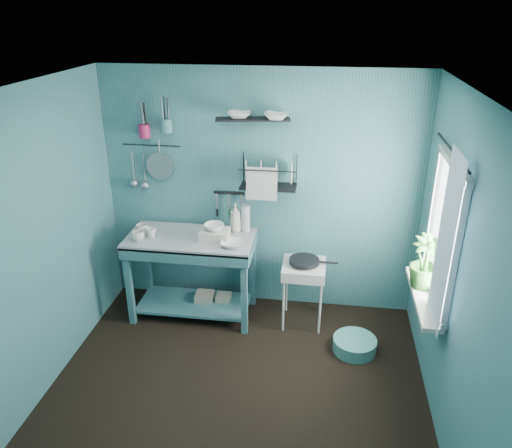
# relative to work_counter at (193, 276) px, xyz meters

# --- Properties ---
(floor) EXTENTS (3.20, 3.20, 0.00)m
(floor) POSITION_rel_work_counter_xyz_m (0.65, -1.12, -0.45)
(floor) COLOR black
(floor) RESTS_ON ground
(ceiling) EXTENTS (3.20, 3.20, 0.00)m
(ceiling) POSITION_rel_work_counter_xyz_m (0.65, -1.12, 2.05)
(ceiling) COLOR silver
(ceiling) RESTS_ON ground
(wall_back) EXTENTS (3.20, 0.00, 3.20)m
(wall_back) POSITION_rel_work_counter_xyz_m (0.65, 0.38, 0.80)
(wall_back) COLOR #386E74
(wall_back) RESTS_ON ground
(wall_front) EXTENTS (3.20, 0.00, 3.20)m
(wall_front) POSITION_rel_work_counter_xyz_m (0.65, -2.62, 0.80)
(wall_front) COLOR #386E74
(wall_front) RESTS_ON ground
(wall_left) EXTENTS (0.00, 3.00, 3.00)m
(wall_left) POSITION_rel_work_counter_xyz_m (-0.95, -1.12, 0.80)
(wall_left) COLOR #386E74
(wall_left) RESTS_ON ground
(wall_right) EXTENTS (0.00, 3.00, 3.00)m
(wall_right) POSITION_rel_work_counter_xyz_m (2.25, -1.12, 0.80)
(wall_right) COLOR #386E74
(wall_right) RESTS_ON ground
(work_counter) EXTENTS (1.33, 0.77, 0.90)m
(work_counter) POSITION_rel_work_counter_xyz_m (0.00, 0.00, 0.00)
(work_counter) COLOR #356A71
(work_counter) RESTS_ON floor
(mug_left) EXTENTS (0.12, 0.12, 0.10)m
(mug_left) POSITION_rel_work_counter_xyz_m (-0.48, -0.16, 0.50)
(mug_left) COLOR white
(mug_left) RESTS_ON work_counter
(mug_mid) EXTENTS (0.14, 0.14, 0.09)m
(mug_mid) POSITION_rel_work_counter_xyz_m (-0.38, -0.06, 0.49)
(mug_mid) COLOR white
(mug_mid) RESTS_ON work_counter
(mug_right) EXTENTS (0.17, 0.17, 0.10)m
(mug_right) POSITION_rel_work_counter_xyz_m (-0.50, 0.00, 0.50)
(mug_right) COLOR white
(mug_right) RESTS_ON work_counter
(wash_tub) EXTENTS (0.28, 0.22, 0.10)m
(wash_tub) POSITION_rel_work_counter_xyz_m (0.25, -0.02, 0.50)
(wash_tub) COLOR beige
(wash_tub) RESTS_ON work_counter
(tub_bowl) EXTENTS (0.20, 0.19, 0.06)m
(tub_bowl) POSITION_rel_work_counter_xyz_m (0.25, -0.02, 0.58)
(tub_bowl) COLOR white
(tub_bowl) RESTS_ON wash_tub
(soap_bottle) EXTENTS (0.11, 0.12, 0.30)m
(soap_bottle) POSITION_rel_work_counter_xyz_m (0.42, 0.20, 0.60)
(soap_bottle) COLOR beige
(soap_bottle) RESTS_ON work_counter
(water_bottle) EXTENTS (0.09, 0.09, 0.28)m
(water_bottle) POSITION_rel_work_counter_xyz_m (0.52, 0.22, 0.59)
(water_bottle) COLOR #AFBFC3
(water_bottle) RESTS_ON work_counter
(counter_bowl) EXTENTS (0.22, 0.22, 0.05)m
(counter_bowl) POSITION_rel_work_counter_xyz_m (0.45, -0.15, 0.47)
(counter_bowl) COLOR white
(counter_bowl) RESTS_ON work_counter
(hotplate_stand) EXTENTS (0.47, 0.47, 0.67)m
(hotplate_stand) POSITION_rel_work_counter_xyz_m (1.14, 0.01, -0.11)
(hotplate_stand) COLOR silver
(hotplate_stand) RESTS_ON floor
(frying_pan) EXTENTS (0.30, 0.30, 0.03)m
(frying_pan) POSITION_rel_work_counter_xyz_m (1.14, 0.01, 0.26)
(frying_pan) COLOR black
(frying_pan) RESTS_ON hotplate_stand
(knife_strip) EXTENTS (0.32, 0.02, 0.03)m
(knife_strip) POSITION_rel_work_counter_xyz_m (0.33, 0.35, 0.80)
(knife_strip) COLOR black
(knife_strip) RESTS_ON wall_back
(dish_rack) EXTENTS (0.57, 0.29, 0.32)m
(dish_rack) POSITION_rel_work_counter_xyz_m (0.75, 0.25, 1.08)
(dish_rack) COLOR black
(dish_rack) RESTS_ON wall_back
(upper_shelf) EXTENTS (0.72, 0.30, 0.01)m
(upper_shelf) POSITION_rel_work_counter_xyz_m (0.59, 0.28, 1.58)
(upper_shelf) COLOR black
(upper_shelf) RESTS_ON wall_back
(shelf_bowl_left) EXTENTS (0.26, 0.26, 0.06)m
(shelf_bowl_left) POSITION_rel_work_counter_xyz_m (0.46, 0.28, 1.66)
(shelf_bowl_left) COLOR white
(shelf_bowl_left) RESTS_ON upper_shelf
(shelf_bowl_right) EXTENTS (0.25, 0.25, 0.06)m
(shelf_bowl_right) POSITION_rel_work_counter_xyz_m (0.81, 0.28, 1.61)
(shelf_bowl_right) COLOR white
(shelf_bowl_right) RESTS_ON upper_shelf
(utensil_cup_magenta) EXTENTS (0.11, 0.11, 0.13)m
(utensil_cup_magenta) POSITION_rel_work_counter_xyz_m (-0.49, 0.30, 1.43)
(utensil_cup_magenta) COLOR #B52150
(utensil_cup_magenta) RESTS_ON wall_back
(utensil_cup_teal) EXTENTS (0.11, 0.11, 0.13)m
(utensil_cup_teal) POSITION_rel_work_counter_xyz_m (-0.26, 0.30, 1.49)
(utensil_cup_teal) COLOR teal
(utensil_cup_teal) RESTS_ON wall_back
(colander) EXTENTS (0.28, 0.03, 0.28)m
(colander) POSITION_rel_work_counter_xyz_m (-0.37, 0.33, 1.06)
(colander) COLOR #9A9CA1
(colander) RESTS_ON wall_back
(ladle_outer) EXTENTS (0.01, 0.01, 0.30)m
(ladle_outer) POSITION_rel_work_counter_xyz_m (-0.67, 0.34, 1.04)
(ladle_outer) COLOR #9A9CA1
(ladle_outer) RESTS_ON wall_back
(ladle_inner) EXTENTS (0.01, 0.01, 0.30)m
(ladle_inner) POSITION_rel_work_counter_xyz_m (-0.55, 0.34, 1.02)
(ladle_inner) COLOR #9A9CA1
(ladle_inner) RESTS_ON wall_back
(hook_rail) EXTENTS (0.60, 0.01, 0.01)m
(hook_rail) POSITION_rel_work_counter_xyz_m (-0.45, 0.35, 1.27)
(hook_rail) COLOR black
(hook_rail) RESTS_ON wall_back
(window_glass) EXTENTS (0.00, 1.10, 1.10)m
(window_glass) POSITION_rel_work_counter_xyz_m (2.23, -0.67, 0.95)
(window_glass) COLOR white
(window_glass) RESTS_ON wall_right
(windowsill) EXTENTS (0.16, 0.95, 0.04)m
(windowsill) POSITION_rel_work_counter_xyz_m (2.15, -0.67, 0.36)
(windowsill) COLOR silver
(windowsill) RESTS_ON wall_right
(curtain) EXTENTS (0.00, 1.35, 1.35)m
(curtain) POSITION_rel_work_counter_xyz_m (2.17, -0.97, 1.00)
(curtain) COLOR white
(curtain) RESTS_ON wall_right
(curtain_rod) EXTENTS (0.02, 1.05, 0.02)m
(curtain_rod) POSITION_rel_work_counter_xyz_m (2.19, -0.67, 1.60)
(curtain_rod) COLOR black
(curtain_rod) RESTS_ON wall_right
(potted_plant) EXTENTS (0.33, 0.33, 0.46)m
(potted_plant) POSITION_rel_work_counter_xyz_m (2.15, -0.53, 0.61)
(potted_plant) COLOR #2F6327
(potted_plant) RESTS_ON windowsill
(storage_tin_large) EXTENTS (0.18, 0.18, 0.22)m
(storage_tin_large) POSITION_rel_work_counter_xyz_m (0.10, 0.05, -0.34)
(storage_tin_large) COLOR gray
(storage_tin_large) RESTS_ON floor
(storage_tin_small) EXTENTS (0.15, 0.15, 0.20)m
(storage_tin_small) POSITION_rel_work_counter_xyz_m (0.30, 0.08, -0.35)
(storage_tin_small) COLOR gray
(storage_tin_small) RESTS_ON floor
(floor_basin) EXTENTS (0.41, 0.41, 0.13)m
(floor_basin) POSITION_rel_work_counter_xyz_m (1.66, -0.40, -0.38)
(floor_basin) COLOR teal
(floor_basin) RESTS_ON floor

